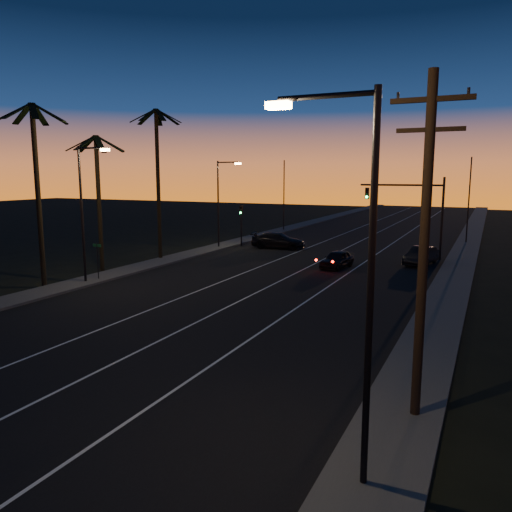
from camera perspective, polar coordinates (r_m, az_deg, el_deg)
The scene contains 21 objects.
road at distance 37.76m, azimuth 4.28°, elevation -1.71°, with size 20.00×170.00×0.01m, color black.
sidewalk_left at distance 42.98m, azimuth -9.78°, elevation -0.37°, with size 2.40×170.00×0.16m, color #3A3A38.
sidewalk_right at distance 35.39m, azimuth 21.48°, elevation -2.96°, with size 2.40×170.00×0.16m, color #3A3A38.
lane_stripe_left at distance 38.91m, azimuth 0.16°, elevation -1.34°, with size 0.12×160.00×0.01m, color silver.
lane_stripe_mid at distance 37.58m, azimuth 5.00°, elevation -1.75°, with size 0.12×160.00×0.01m, color silver.
lane_stripe_right at distance 36.54m, azimuth 10.15°, elevation -2.18°, with size 0.12×160.00×0.01m, color silver.
palm_near at distance 34.36m, azimuth -23.77°, elevation 8.31°, with size 4.25×4.16×11.53m.
palm_mid at distance 38.99m, azimuth -17.58°, elevation 7.48°, with size 4.25×4.16×10.03m.
palm_far at distance 42.97m, azimuth -11.17°, elevation 9.68°, with size 4.25×4.16×12.53m.
streetlight_left_near at distance 34.40m, azimuth -18.97°, elevation 5.67°, with size 2.55×0.26×9.00m.
streetlight_left_far at distance 48.93m, azimuth -4.03°, elevation 6.77°, with size 2.55×0.26×8.50m.
streetlight_right_near at distance 11.07m, azimuth 11.56°, elevation -0.63°, with size 2.55×0.26×9.00m.
street_sign at distance 35.58m, azimuth -17.66°, elevation -0.10°, with size 0.70×0.06×2.60m.
utility_pole at distance 14.82m, azimuth 18.67°, elevation 1.52°, with size 2.20×0.28×10.00m.
signal_mast at distance 45.09m, azimuth 17.58°, elevation 5.80°, with size 7.10×0.41×7.00m.
signal_post at distance 50.25m, azimuth -1.71°, elevation 4.38°, with size 0.28×0.37×4.20m.
far_pole_left at distance 64.42m, azimuth 3.21°, elevation 6.88°, with size 0.14×0.14×9.00m, color black.
far_pole_right at distance 56.72m, azimuth 23.14°, elevation 5.83°, with size 0.14×0.14×9.00m, color black.
lead_car at distance 39.31m, azimuth 9.24°, elevation -0.36°, with size 2.09×4.56×1.34m.
right_car at distance 42.28m, azimuth 18.34°, elevation 0.03°, with size 2.40×4.60×1.44m.
cross_car at distance 49.07m, azimuth 2.56°, elevation 1.78°, with size 5.55×2.78×1.55m.
Camera 1 is at (13.27, -4.61, 7.20)m, focal length 35.00 mm.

